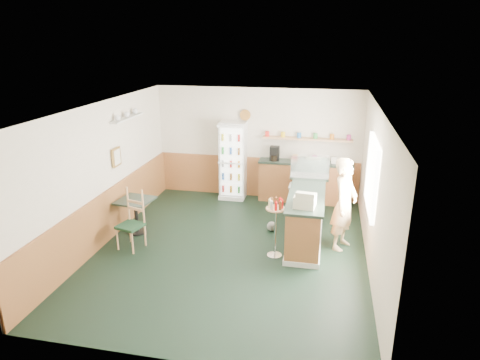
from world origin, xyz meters
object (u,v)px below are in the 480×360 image
(shopkeeper, at_px, (344,204))
(cash_register, at_px, (305,201))
(drinks_fridge, at_px, (233,161))
(condiment_stand, at_px, (275,219))
(cafe_table, at_px, (136,210))
(cafe_chair, at_px, (132,217))
(display_case, at_px, (310,168))

(shopkeeper, bearing_deg, cash_register, 152.51)
(drinks_fridge, relative_size, cash_register, 5.00)
(condiment_stand, bearing_deg, shopkeeper, 26.74)
(cafe_table, bearing_deg, cafe_chair, -71.79)
(shopkeeper, relative_size, cafe_table, 2.40)
(drinks_fridge, distance_m, shopkeeper, 3.42)
(cash_register, distance_m, shopkeeper, 0.93)
(cash_register, bearing_deg, drinks_fridge, 130.70)
(drinks_fridge, xyz_separation_m, cash_register, (1.92, -2.77, 0.16))
(display_case, bearing_deg, condiment_stand, -106.98)
(display_case, height_order, cash_register, display_case)
(display_case, xyz_separation_m, cafe_table, (-3.40, -1.26, -0.72))
(cafe_table, relative_size, cafe_chair, 0.65)
(drinks_fridge, distance_m, cafe_chair, 3.24)
(display_case, relative_size, cash_register, 2.10)
(drinks_fridge, xyz_separation_m, condiment_stand, (1.41, -2.81, -0.21))
(cafe_chair, bearing_deg, condiment_stand, 18.23)
(cafe_chair, bearing_deg, display_case, 44.46)
(cafe_table, bearing_deg, cash_register, -6.25)
(display_case, relative_size, shopkeeper, 0.45)
(display_case, relative_size, cafe_table, 1.08)
(shopkeeper, bearing_deg, cafe_chair, 123.96)
(display_case, xyz_separation_m, cash_register, (0.00, -1.63, -0.12))
(display_case, xyz_separation_m, condiment_stand, (-0.51, -1.66, -0.49))
(drinks_fridge, height_order, cafe_chair, drinks_fridge)
(drinks_fridge, bearing_deg, display_case, -30.86)
(condiment_stand, bearing_deg, cash_register, 3.68)
(cash_register, height_order, condiment_stand, cash_register)
(cash_register, height_order, cafe_table, cash_register)
(display_case, xyz_separation_m, cafe_chair, (-3.22, -1.81, -0.64))
(cafe_table, bearing_deg, display_case, 20.27)
(cafe_table, bearing_deg, drinks_fridge, 58.26)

